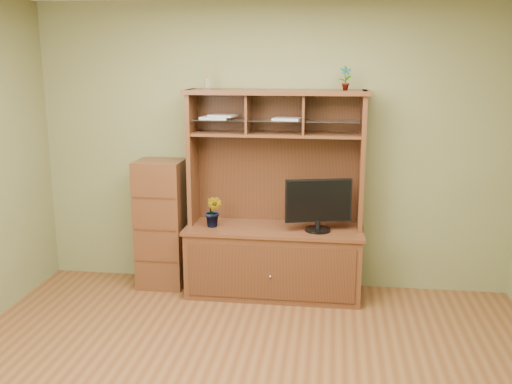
# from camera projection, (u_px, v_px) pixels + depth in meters

# --- Properties ---
(room) EXTENTS (4.54, 4.04, 2.74)m
(room) POSITION_uv_depth(u_px,v_px,m) (237.00, 196.00, 3.47)
(room) COLOR #593219
(room) RESTS_ON ground
(media_hutch) EXTENTS (1.66, 0.61, 1.90)m
(media_hutch) POSITION_uv_depth(u_px,v_px,m) (274.00, 240.00, 5.32)
(media_hutch) COLOR #4B2615
(media_hutch) RESTS_ON room
(monitor) EXTENTS (0.60, 0.23, 0.48)m
(monitor) POSITION_uv_depth(u_px,v_px,m) (318.00, 204.00, 5.10)
(monitor) COLOR black
(monitor) RESTS_ON media_hutch
(orchid_plant) EXTENTS (0.20, 0.18, 0.30)m
(orchid_plant) POSITION_uv_depth(u_px,v_px,m) (214.00, 211.00, 5.25)
(orchid_plant) COLOR #23511B
(orchid_plant) RESTS_ON media_hutch
(top_plant) EXTENTS (0.13, 0.11, 0.21)m
(top_plant) POSITION_uv_depth(u_px,v_px,m) (345.00, 78.00, 4.98)
(top_plant) COLOR #3D6724
(top_plant) RESTS_ON media_hutch
(reed_diffuser) EXTENTS (0.06, 0.06, 0.29)m
(reed_diffuser) POSITION_uv_depth(u_px,v_px,m) (207.00, 77.00, 5.14)
(reed_diffuser) COLOR silver
(reed_diffuser) RESTS_ON media_hutch
(magazines) EXTENTS (0.93, 0.23, 0.04)m
(magazines) POSITION_uv_depth(u_px,v_px,m) (241.00, 117.00, 5.18)
(magazines) COLOR #B7B8BC
(magazines) RESTS_ON media_hutch
(side_cabinet) EXTENTS (0.44, 0.40, 1.24)m
(side_cabinet) POSITION_uv_depth(u_px,v_px,m) (161.00, 224.00, 5.49)
(side_cabinet) COLOR #4B2615
(side_cabinet) RESTS_ON room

